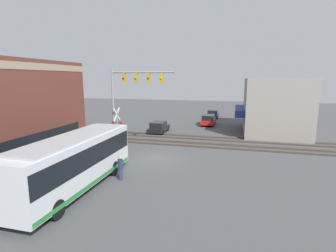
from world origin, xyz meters
name	(u,v)px	position (x,y,z in m)	size (l,w,h in m)	color
ground_plane	(154,159)	(0.00, 0.00, 0.00)	(120.00, 120.00, 0.00)	#4C4C4F
shop_building	(273,106)	(14.65, -10.97, 3.34)	(11.20, 8.21, 6.71)	gray
city_bus	(74,161)	(-7.06, 2.80, 1.83)	(10.11, 2.59, 3.34)	silver
traffic_signal_gantry	(131,89)	(3.77, 3.57, 5.73)	(0.42, 6.46, 7.69)	gray
crossing_signal	(117,122)	(3.92, 5.22, 2.30)	(1.41, 1.18, 3.81)	gray
rail_track_near	(172,142)	(6.00, 0.00, 0.03)	(2.60, 60.00, 0.15)	#332D28
rail_track_far	(178,136)	(9.20, 0.00, 0.03)	(2.60, 60.00, 0.15)	#332D28
parked_car_black	(159,128)	(10.61, 2.80, 0.65)	(4.22, 1.82, 1.40)	black
parked_car_red	(208,120)	(17.83, -2.60, 0.69)	(4.45, 1.82, 1.49)	#B21E19
parked_car_blue	(213,114)	(25.38, -2.60, 0.64)	(4.56, 1.82, 1.36)	navy
pedestrian_near_bus	(120,168)	(-4.92, 0.81, 0.84)	(0.34, 0.34, 1.65)	#2D3351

